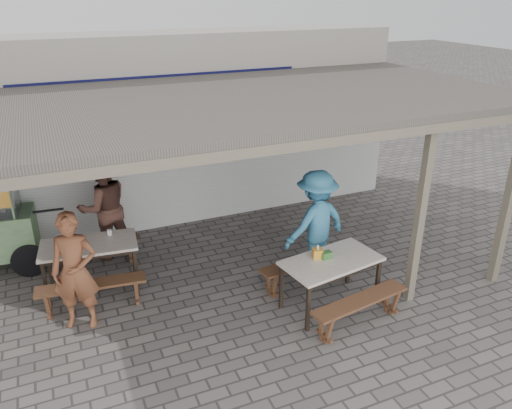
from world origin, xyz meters
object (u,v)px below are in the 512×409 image
object	(u,v)px
bench_left_street	(92,290)
bench_left_wall	(92,248)
table_left	(89,248)
patron_street_side	(75,271)
table_right	(331,265)
condiment_bowl	(78,243)
bench_right_street	(360,306)
donation_box	(326,255)
tissue_box	(318,253)
patron_wall_side	(104,208)
patron_right_table	(316,223)
condiment_jar	(109,232)
bench_right_wall	(304,266)

from	to	relation	value
bench_left_street	bench_left_wall	world-z (taller)	same
table_left	patron_street_side	bearing A→B (deg)	-99.58
bench_left_street	bench_left_wall	distance (m)	1.27
table_right	condiment_bowl	distance (m)	3.72
bench_left_street	bench_right_street	world-z (taller)	same
table_right	donation_box	distance (m)	0.15
bench_left_wall	table_right	world-z (taller)	table_right
bench_left_street	tissue_box	distance (m)	3.21
table_left	patron_wall_side	world-z (taller)	patron_wall_side
bench_left_street	patron_street_side	size ratio (longest dim) A/B	0.91
bench_left_wall	patron_right_table	distance (m)	3.65
table_right	condiment_jar	size ratio (longest dim) A/B	17.80
bench_right_street	patron_right_table	xyz separation A→B (m)	(0.17, 1.54, 0.52)
bench_right_street	bench_left_wall	bearing A→B (deg)	126.31
patron_right_table	condiment_bowl	xyz separation A→B (m)	(-3.48, 0.95, -0.09)
table_left	bench_left_wall	bearing A→B (deg)	90.00
bench_right_street	condiment_jar	xyz separation A→B (m)	(-2.83, 2.62, 0.45)
patron_wall_side	condiment_bowl	distance (m)	1.03
bench_right_street	bench_right_wall	world-z (taller)	same
patron_wall_side	condiment_jar	bearing A→B (deg)	77.92
bench_left_street	bench_right_street	bearing A→B (deg)	-22.93
bench_left_wall	patron_right_table	bearing A→B (deg)	-18.90
bench_right_street	patron_wall_side	xyz separation A→B (m)	(-2.80, 3.37, 0.55)
bench_right_street	tissue_box	distance (m)	0.92
table_left	donation_box	world-z (taller)	donation_box
bench_left_wall	condiment_jar	size ratio (longest dim) A/B	18.21
patron_street_side	donation_box	bearing A→B (deg)	3.89
patron_wall_side	donation_box	bearing A→B (deg)	125.09
bench_right_wall	condiment_jar	size ratio (longest dim) A/B	18.13
table_left	bench_left_wall	xyz separation A→B (m)	(0.07, 0.63, -0.33)
patron_right_table	donation_box	world-z (taller)	patron_right_table
patron_street_side	condiment_jar	world-z (taller)	patron_street_side
bench_right_street	bench_left_street	bearing A→B (deg)	141.87
table_left	condiment_jar	xyz separation A→B (m)	(0.34, 0.18, 0.12)
table_right	patron_right_table	size ratio (longest dim) A/B	0.86
patron_street_side	patron_right_table	size ratio (longest dim) A/B	0.96
bench_left_street	patron_wall_side	size ratio (longest dim) A/B	0.85
table_right	bench_right_street	distance (m)	0.70
patron_wall_side	condiment_jar	world-z (taller)	patron_wall_side
bench_left_wall	donation_box	world-z (taller)	donation_box
patron_right_table	tissue_box	distance (m)	0.89
donation_box	condiment_jar	size ratio (longest dim) A/B	1.84
table_right	bench_left_street	bearing A→B (deg)	150.17
bench_left_wall	bench_right_street	world-z (taller)	same
bench_left_street	table_right	size ratio (longest dim) A/B	1.02
bench_right_wall	donation_box	size ratio (longest dim) A/B	9.84
bench_left_wall	tissue_box	bearing A→B (deg)	-32.93
table_left	donation_box	xyz separation A→B (m)	(3.02, -1.77, 0.13)
table_left	table_right	xyz separation A→B (m)	(3.07, -1.83, 0.00)
table_right	tissue_box	xyz separation A→B (m)	(-0.15, 0.14, 0.14)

